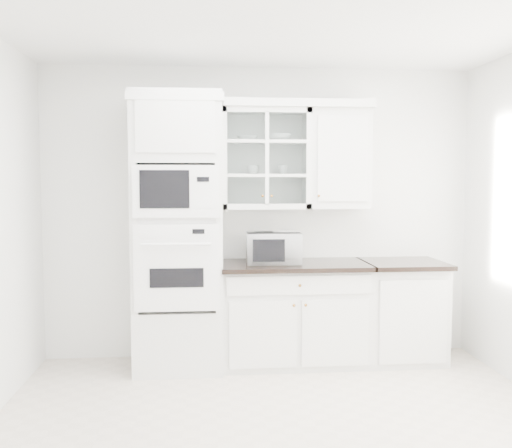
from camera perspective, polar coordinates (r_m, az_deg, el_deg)
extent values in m
cube|color=beige|center=(3.98, 2.96, -20.17)|extent=(4.00, 3.50, 0.01)
cube|color=white|center=(5.35, 0.41, 1.11)|extent=(4.00, 0.02, 2.70)
cube|color=white|center=(3.76, 3.13, 20.32)|extent=(4.00, 3.50, 0.02)
cube|color=silver|center=(5.03, -7.78, -0.86)|extent=(0.76, 0.65, 2.40)
cube|color=white|center=(4.73, -7.93, -4.37)|extent=(0.70, 0.03, 0.72)
cube|color=black|center=(4.73, -7.93, -5.36)|extent=(0.44, 0.01, 0.16)
cube|color=white|center=(4.68, -8.01, 3.22)|extent=(0.70, 0.03, 0.43)
cube|color=black|center=(4.66, -9.13, 3.45)|extent=(0.40, 0.01, 0.31)
cube|color=silver|center=(5.24, 3.80, -9.06)|extent=(1.30, 0.60, 0.88)
cube|color=black|center=(5.11, 3.89, -4.13)|extent=(1.32, 0.67, 0.04)
cube|color=silver|center=(5.48, 14.32, -8.58)|extent=(0.70, 0.60, 0.88)
cube|color=black|center=(5.36, 14.53, -3.87)|extent=(0.72, 0.67, 0.04)
cube|color=silver|center=(5.20, 0.91, 6.52)|extent=(0.80, 0.33, 0.90)
cube|color=silver|center=(5.19, 0.91, 4.87)|extent=(0.74, 0.29, 0.02)
cube|color=silver|center=(5.20, 0.91, 8.17)|extent=(0.74, 0.29, 0.02)
cube|color=silver|center=(5.31, 8.22, 6.43)|extent=(0.55, 0.33, 0.90)
cube|color=white|center=(5.20, -0.23, 11.88)|extent=(2.14, 0.38, 0.07)
imported|color=white|center=(5.09, 1.75, -2.36)|extent=(0.49, 0.41, 0.28)
imported|color=white|center=(5.18, -0.88, 8.56)|extent=(0.20, 0.20, 0.05)
imported|color=white|center=(5.21, 2.38, 8.62)|extent=(0.26, 0.26, 0.06)
imported|color=white|center=(5.19, -0.29, 5.44)|extent=(0.12, 0.12, 0.08)
imported|color=white|center=(5.23, 2.70, 5.44)|extent=(0.11, 0.11, 0.09)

